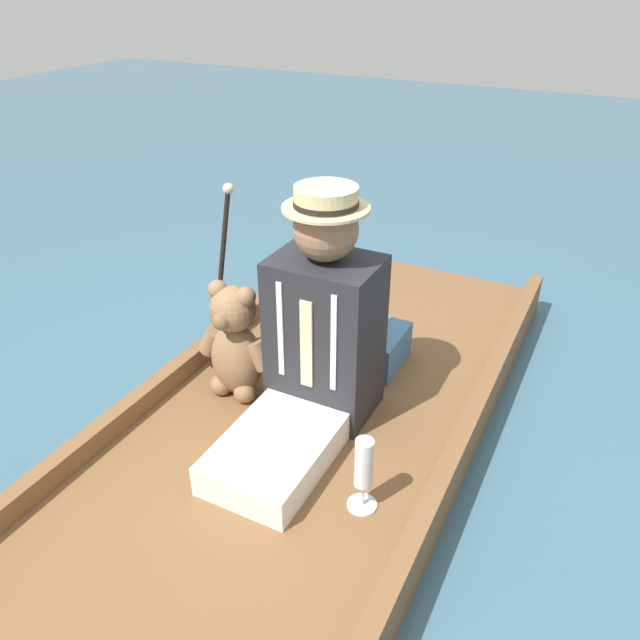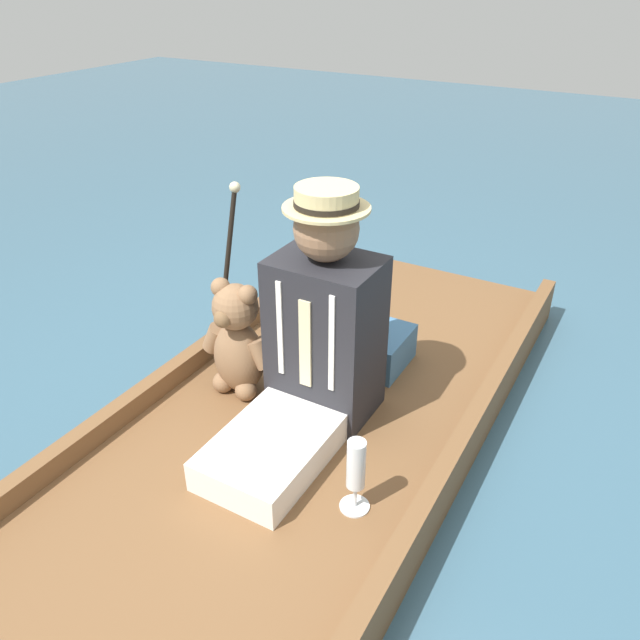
{
  "view_description": "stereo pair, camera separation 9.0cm",
  "coord_description": "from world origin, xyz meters",
  "px_view_note": "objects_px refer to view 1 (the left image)",
  "views": [
    {
      "loc": [
        -0.87,
        1.52,
        1.58
      ],
      "look_at": [
        -0.03,
        -0.12,
        0.51
      ],
      "focal_mm": 35.0,
      "sensor_mm": 36.0,
      "label": 1
    },
    {
      "loc": [
        -0.95,
        1.48,
        1.58
      ],
      "look_at": [
        -0.03,
        -0.12,
        0.51
      ],
      "focal_mm": 35.0,
      "sensor_mm": 36.0,
      "label": 2
    }
  ],
  "objects_px": {
    "seated_person": "(316,340)",
    "teddy_bear": "(235,344)",
    "walking_cane": "(222,261)",
    "wine_glass": "(364,467)"
  },
  "relations": [
    {
      "from": "walking_cane",
      "to": "seated_person",
      "type": "bearing_deg",
      "value": 158.46
    },
    {
      "from": "teddy_bear",
      "to": "walking_cane",
      "type": "xyz_separation_m",
      "value": [
        0.19,
        -0.22,
        0.21
      ]
    },
    {
      "from": "wine_glass",
      "to": "seated_person",
      "type": "bearing_deg",
      "value": -45.27
    },
    {
      "from": "teddy_bear",
      "to": "wine_glass",
      "type": "height_order",
      "value": "teddy_bear"
    },
    {
      "from": "seated_person",
      "to": "wine_glass",
      "type": "xyz_separation_m",
      "value": [
        -0.33,
        0.33,
        -0.17
      ]
    },
    {
      "from": "seated_person",
      "to": "walking_cane",
      "type": "height_order",
      "value": "seated_person"
    },
    {
      "from": "seated_person",
      "to": "wine_glass",
      "type": "bearing_deg",
      "value": 128.64
    },
    {
      "from": "seated_person",
      "to": "teddy_bear",
      "type": "xyz_separation_m",
      "value": [
        0.34,
        0.01,
        -0.11
      ]
    },
    {
      "from": "teddy_bear",
      "to": "walking_cane",
      "type": "bearing_deg",
      "value": -48.89
    },
    {
      "from": "seated_person",
      "to": "teddy_bear",
      "type": "height_order",
      "value": "seated_person"
    }
  ]
}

